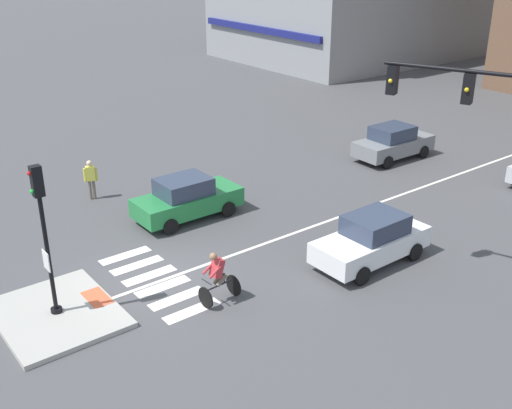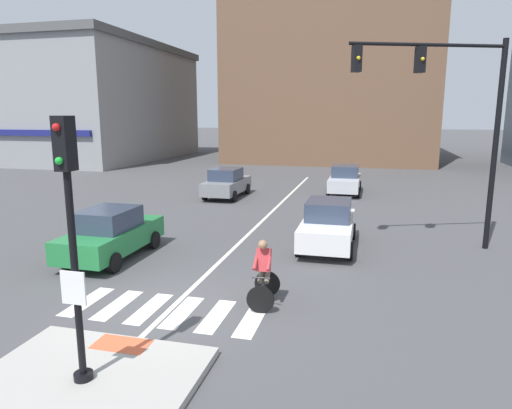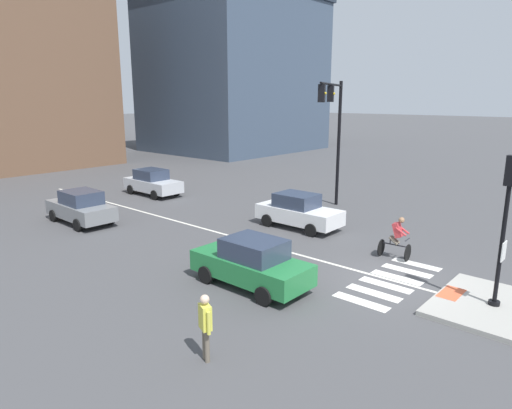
% 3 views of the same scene
% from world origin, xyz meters
% --- Properties ---
extents(ground_plane, '(300.00, 300.00, 0.00)m').
position_xyz_m(ground_plane, '(0.00, 0.00, 0.00)').
color(ground_plane, '#474749').
extents(traffic_island, '(3.77, 3.13, 0.15)m').
position_xyz_m(traffic_island, '(0.00, -3.31, 0.07)').
color(traffic_island, '#A3A099').
rests_on(traffic_island, ground).
extents(tactile_pad_front, '(1.10, 0.60, 0.01)m').
position_xyz_m(tactile_pad_front, '(0.00, -2.09, 0.15)').
color(tactile_pad_front, '#DB5B38').
rests_on(tactile_pad_front, traffic_island).
extents(signal_pole, '(0.44, 0.38, 4.39)m').
position_xyz_m(signal_pole, '(0.00, -3.32, 2.80)').
color(signal_pole, black).
rests_on(signal_pole, traffic_island).
extents(crosswalk_stripe_a, '(0.44, 1.80, 0.01)m').
position_xyz_m(crosswalk_stripe_a, '(-2.12, -0.13, 0.00)').
color(crosswalk_stripe_a, silver).
rests_on(crosswalk_stripe_a, ground).
extents(crosswalk_stripe_b, '(0.44, 1.80, 0.01)m').
position_xyz_m(crosswalk_stripe_b, '(-1.27, -0.13, 0.00)').
color(crosswalk_stripe_b, silver).
rests_on(crosswalk_stripe_b, ground).
extents(crosswalk_stripe_c, '(0.44, 1.80, 0.01)m').
position_xyz_m(crosswalk_stripe_c, '(-0.42, -0.13, 0.00)').
color(crosswalk_stripe_c, silver).
rests_on(crosswalk_stripe_c, ground).
extents(crosswalk_stripe_d, '(0.44, 1.80, 0.01)m').
position_xyz_m(crosswalk_stripe_d, '(0.42, -0.13, 0.00)').
color(crosswalk_stripe_d, silver).
rests_on(crosswalk_stripe_d, ground).
extents(crosswalk_stripe_e, '(0.44, 1.80, 0.01)m').
position_xyz_m(crosswalk_stripe_e, '(1.27, -0.13, 0.00)').
color(crosswalk_stripe_e, silver).
rests_on(crosswalk_stripe_e, ground).
extents(crosswalk_stripe_f, '(0.44, 1.80, 0.01)m').
position_xyz_m(crosswalk_stripe_f, '(2.12, -0.13, 0.00)').
color(crosswalk_stripe_f, silver).
rests_on(crosswalk_stripe_f, ground).
extents(lane_centre_line, '(0.14, 28.00, 0.01)m').
position_xyz_m(lane_centre_line, '(0.08, 10.00, 0.00)').
color(lane_centre_line, silver).
rests_on(lane_centre_line, ground).
extents(traffic_light_mast, '(4.93, 2.07, 6.96)m').
position_xyz_m(traffic_light_mast, '(7.09, 6.73, 4.82)').
color(traffic_light_mast, black).
rests_on(traffic_light_mast, ground).
extents(building_corner_left, '(18.09, 15.75, 17.46)m').
position_xyz_m(building_corner_left, '(25.73, 32.00, 8.75)').
color(building_corner_left, '#3D4C60').
rests_on(building_corner_left, ground).
extents(car_silver_eastbound_distant, '(1.86, 4.11, 1.64)m').
position_xyz_m(car_silver_eastbound_distant, '(3.15, 17.54, 0.81)').
color(car_silver_eastbound_distant, silver).
rests_on(car_silver_eastbound_distant, ground).
extents(car_grey_westbound_distant, '(1.90, 4.13, 1.64)m').
position_xyz_m(car_grey_westbound_distant, '(-3.23, 14.65, 0.81)').
color(car_grey_westbound_distant, slate).
rests_on(car_grey_westbound_distant, ground).
extents(car_green_westbound_near, '(1.85, 4.10, 1.64)m').
position_xyz_m(car_green_westbound_near, '(-3.43, 3.16, 0.81)').
color(car_green_westbound_near, '#237A3D').
rests_on(car_green_westbound_near, ground).
extents(car_white_eastbound_mid, '(1.87, 4.11, 1.64)m').
position_xyz_m(car_white_eastbound_mid, '(3.22, 6.14, 0.81)').
color(car_white_eastbound_mid, white).
rests_on(car_white_eastbound_mid, ground).
extents(cyclist, '(0.73, 1.13, 1.68)m').
position_xyz_m(cyclist, '(2.19, 0.74, 0.87)').
color(cyclist, black).
rests_on(cyclist, ground).
extents(pedestrian_at_curb_left, '(0.34, 0.51, 1.67)m').
position_xyz_m(pedestrian_at_curb_left, '(-7.38, 1.07, 0.98)').
color(pedestrian_at_curb_left, '#6B6051').
rests_on(pedestrian_at_curb_left, ground).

